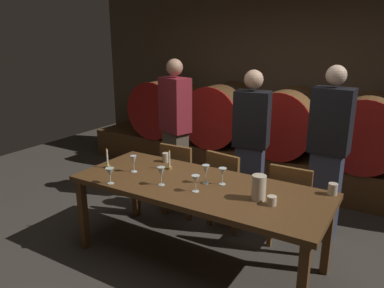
% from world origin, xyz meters
% --- Properties ---
extents(ground_plane, '(9.32, 9.32, 0.00)m').
position_xyz_m(ground_plane, '(0.00, 0.00, 0.00)').
color(ground_plane, '#3F3A33').
extents(back_wall, '(7.17, 0.24, 2.69)m').
position_xyz_m(back_wall, '(0.00, 2.71, 1.34)').
color(back_wall, brown).
rests_on(back_wall, ground).
extents(barrel_shelf, '(6.45, 0.90, 0.46)m').
position_xyz_m(barrel_shelf, '(0.00, 2.16, 0.23)').
color(barrel_shelf, brown).
rests_on(barrel_shelf, ground).
extents(wine_barrel_far_left, '(0.92, 0.94, 0.92)m').
position_xyz_m(wine_barrel_far_left, '(-2.02, 2.16, 0.91)').
color(wine_barrel_far_left, brown).
rests_on(wine_barrel_far_left, barrel_shelf).
extents(wine_barrel_left, '(0.92, 0.94, 0.92)m').
position_xyz_m(wine_barrel_left, '(-1.00, 2.16, 0.91)').
color(wine_barrel_left, '#513319').
rests_on(wine_barrel_left, barrel_shelf).
extents(wine_barrel_center, '(0.92, 0.94, 0.92)m').
position_xyz_m(wine_barrel_center, '(0.02, 2.16, 0.91)').
color(wine_barrel_center, brown).
rests_on(wine_barrel_center, barrel_shelf).
extents(wine_barrel_right, '(0.92, 0.94, 0.92)m').
position_xyz_m(wine_barrel_right, '(1.04, 2.16, 0.91)').
color(wine_barrel_right, brown).
rests_on(wine_barrel_right, barrel_shelf).
extents(dining_table, '(2.32, 0.93, 0.77)m').
position_xyz_m(dining_table, '(-0.07, -0.16, 0.70)').
color(dining_table, brown).
rests_on(dining_table, ground).
extents(chair_left, '(0.41, 0.41, 0.88)m').
position_xyz_m(chair_left, '(-0.72, 0.55, 0.49)').
color(chair_left, brown).
rests_on(chair_left, ground).
extents(chair_center, '(0.46, 0.46, 0.88)m').
position_xyz_m(chair_center, '(-0.12, 0.56, 0.49)').
color(chair_center, brown).
rests_on(chair_center, ground).
extents(chair_right, '(0.41, 0.41, 0.88)m').
position_xyz_m(chair_right, '(0.60, 0.52, 0.49)').
color(chair_right, brown).
rests_on(chair_right, ground).
extents(guest_left, '(0.44, 0.35, 1.79)m').
position_xyz_m(guest_left, '(-1.06, 0.96, 0.92)').
color(guest_left, brown).
rests_on(guest_left, ground).
extents(guest_center, '(0.41, 0.30, 1.71)m').
position_xyz_m(guest_center, '(-0.03, 0.95, 0.88)').
color(guest_center, '#33384C').
rests_on(guest_center, ground).
extents(guest_right, '(0.39, 0.26, 1.80)m').
position_xyz_m(guest_right, '(0.82, 0.90, 0.92)').
color(guest_right, '#33384C').
rests_on(guest_right, ground).
extents(candle_left, '(0.05, 0.05, 0.21)m').
position_xyz_m(candle_left, '(-1.08, -0.25, 0.83)').
color(candle_left, olive).
rests_on(candle_left, dining_table).
extents(candle_right, '(0.05, 0.05, 0.21)m').
position_xyz_m(candle_right, '(-0.52, 0.04, 0.83)').
color(candle_right, olive).
rests_on(candle_right, dining_table).
extents(pitcher, '(0.12, 0.12, 0.21)m').
position_xyz_m(pitcher, '(0.51, -0.18, 0.88)').
color(pitcher, beige).
rests_on(pitcher, dining_table).
extents(wine_glass_far_left, '(0.06, 0.06, 0.17)m').
position_xyz_m(wine_glass_far_left, '(-0.78, -0.21, 0.89)').
color(wine_glass_far_left, white).
rests_on(wine_glass_far_left, dining_table).
extents(wine_glass_left, '(0.08, 0.08, 0.15)m').
position_xyz_m(wine_glass_left, '(-0.76, -0.55, 0.88)').
color(wine_glass_left, silver).
rests_on(wine_glass_left, dining_table).
extents(wine_glass_center_left, '(0.07, 0.07, 0.17)m').
position_xyz_m(wine_glass_center_left, '(-0.35, -0.34, 0.89)').
color(wine_glass_center_left, silver).
rests_on(wine_glass_center_left, dining_table).
extents(wine_glass_center_right, '(0.07, 0.07, 0.18)m').
position_xyz_m(wine_glass_center_right, '(-0.03, -0.10, 0.90)').
color(wine_glass_center_right, silver).
rests_on(wine_glass_center_right, dining_table).
extents(wine_glass_right, '(0.07, 0.07, 0.15)m').
position_xyz_m(wine_glass_right, '(-0.01, -0.31, 0.88)').
color(wine_glass_right, silver).
rests_on(wine_glass_right, dining_table).
extents(wine_glass_far_right, '(0.07, 0.07, 0.16)m').
position_xyz_m(wine_glass_far_right, '(0.12, -0.05, 0.89)').
color(wine_glass_far_right, silver).
rests_on(wine_glass_far_right, dining_table).
extents(cup_left, '(0.08, 0.08, 0.10)m').
position_xyz_m(cup_left, '(-0.68, 0.20, 0.82)').
color(cup_left, beige).
rests_on(cup_left, dining_table).
extents(cup_center, '(0.08, 0.08, 0.08)m').
position_xyz_m(cup_center, '(0.64, -0.23, 0.81)').
color(cup_center, beige).
rests_on(cup_center, dining_table).
extents(cup_right, '(0.08, 0.08, 0.10)m').
position_xyz_m(cup_right, '(1.01, 0.23, 0.82)').
color(cup_right, beige).
rests_on(cup_right, dining_table).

